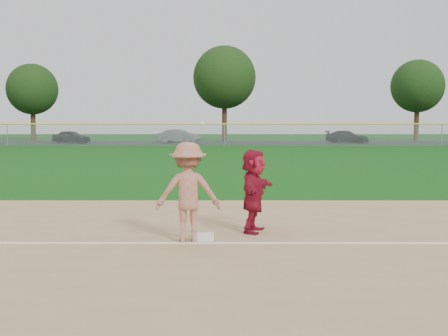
{
  "coord_description": "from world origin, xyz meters",
  "views": [
    {
      "loc": [
        0.01,
        -11.6,
        2.45
      ],
      "look_at": [
        0.0,
        1.5,
        1.3
      ],
      "focal_mm": 45.0,
      "sensor_mm": 36.0,
      "label": 1
    }
  ],
  "objects_px": {
    "first_base": "(203,237)",
    "car_left": "(71,137)",
    "base_runner": "(254,191)",
    "car_mid": "(179,136)",
    "car_right": "(347,137)"
  },
  "relations": [
    {
      "from": "car_mid",
      "to": "first_base",
      "type": "bearing_deg",
      "value": -157.74
    },
    {
      "from": "car_left",
      "to": "car_mid",
      "type": "bearing_deg",
      "value": -71.03
    },
    {
      "from": "base_runner",
      "to": "car_right",
      "type": "relative_size",
      "value": 0.41
    },
    {
      "from": "car_left",
      "to": "first_base",
      "type": "bearing_deg",
      "value": -147.69
    },
    {
      "from": "first_base",
      "to": "base_runner",
      "type": "height_order",
      "value": "base_runner"
    },
    {
      "from": "car_mid",
      "to": "car_right",
      "type": "xyz_separation_m",
      "value": [
        17.23,
        -0.51,
        -0.06
      ]
    },
    {
      "from": "base_runner",
      "to": "car_left",
      "type": "height_order",
      "value": "base_runner"
    },
    {
      "from": "first_base",
      "to": "base_runner",
      "type": "distance_m",
      "value": 1.54
    },
    {
      "from": "car_left",
      "to": "car_right",
      "type": "xyz_separation_m",
      "value": [
        28.06,
        0.43,
        -0.02
      ]
    },
    {
      "from": "base_runner",
      "to": "car_mid",
      "type": "relative_size",
      "value": 0.43
    },
    {
      "from": "first_base",
      "to": "car_left",
      "type": "xyz_separation_m",
      "value": [
        -15.1,
        45.68,
        0.59
      ]
    },
    {
      "from": "first_base",
      "to": "car_mid",
      "type": "distance_m",
      "value": 46.82
    },
    {
      "from": "base_runner",
      "to": "car_left",
      "type": "distance_m",
      "value": 47.77
    },
    {
      "from": "base_runner",
      "to": "car_mid",
      "type": "height_order",
      "value": "base_runner"
    },
    {
      "from": "car_left",
      "to": "car_mid",
      "type": "xyz_separation_m",
      "value": [
        10.83,
        0.94,
        0.04
      ]
    }
  ]
}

